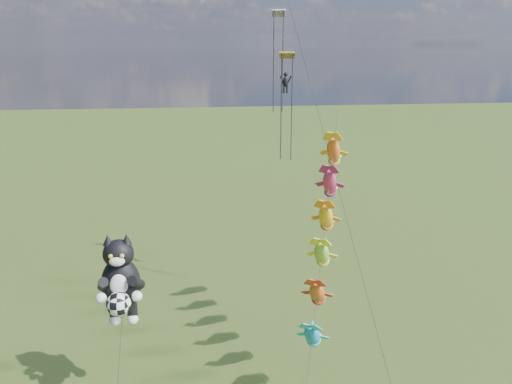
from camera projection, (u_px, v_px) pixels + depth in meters
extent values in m
cylinder|color=black|center=(118.00, 370.00, 28.32)|extent=(0.61, 2.67, 5.84)
ellipsoid|color=black|center=(121.00, 284.00, 28.61)|extent=(2.56, 2.23, 3.27)
ellipsoid|color=black|center=(118.00, 254.00, 27.96)|extent=(2.01, 1.88, 1.66)
cone|color=black|center=(108.00, 240.00, 27.65)|extent=(0.67, 0.67, 0.61)
cone|color=black|center=(127.00, 239.00, 27.78)|extent=(0.67, 0.67, 0.61)
ellipsoid|color=white|center=(117.00, 261.00, 27.37)|extent=(0.92, 0.58, 0.59)
ellipsoid|color=white|center=(119.00, 286.00, 27.79)|extent=(1.08, 0.58, 1.35)
sphere|color=gold|center=(110.00, 256.00, 27.17)|extent=(0.25, 0.25, 0.25)
sphere|color=gold|center=(122.00, 256.00, 27.25)|extent=(0.25, 0.25, 0.25)
sphere|color=white|center=(101.00, 298.00, 27.55)|extent=(0.61, 0.61, 0.61)
sphere|color=white|center=(137.00, 296.00, 27.78)|extent=(0.61, 0.61, 0.61)
sphere|color=white|center=(115.00, 320.00, 29.03)|extent=(0.65, 0.65, 0.65)
sphere|color=white|center=(133.00, 319.00, 29.15)|extent=(0.65, 0.65, 0.65)
sphere|color=white|center=(119.00, 304.00, 27.44)|extent=(1.38, 1.38, 1.38)
cylinder|color=black|center=(321.00, 254.00, 31.13)|extent=(5.71, 14.79, 16.21)
ellipsoid|color=blue|center=(312.00, 334.00, 28.90)|extent=(1.78, 2.72, 2.60)
ellipsoid|color=orange|center=(317.00, 292.00, 30.04)|extent=(1.78, 2.72, 2.60)
ellipsoid|color=green|center=(322.00, 253.00, 31.17)|extent=(1.78, 2.72, 2.60)
ellipsoid|color=yellow|center=(326.00, 217.00, 32.30)|extent=(1.78, 2.72, 2.60)
ellipsoid|color=#D83367|center=(330.00, 183.00, 33.44)|extent=(1.78, 2.72, 2.60)
ellipsoid|color=red|center=(333.00, 151.00, 34.57)|extent=(1.78, 2.72, 2.60)
cylinder|color=black|center=(331.00, 161.00, 33.77)|extent=(4.68, 16.45, 26.22)
cube|color=#1F8932|center=(287.00, 55.00, 36.37)|extent=(1.20, 0.65, 0.52)
cylinder|color=black|center=(281.00, 110.00, 37.45)|extent=(0.08, 0.08, 7.95)
cylinder|color=black|center=(292.00, 110.00, 37.55)|extent=(0.08, 0.08, 7.95)
cube|color=#271FD6|center=(279.00, 13.00, 38.48)|extent=(1.10, 0.66, 0.56)
cylinder|color=black|center=(274.00, 65.00, 39.55)|extent=(0.08, 0.08, 7.82)
cylinder|color=black|center=(283.00, 65.00, 39.64)|extent=(0.08, 0.08, 7.82)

